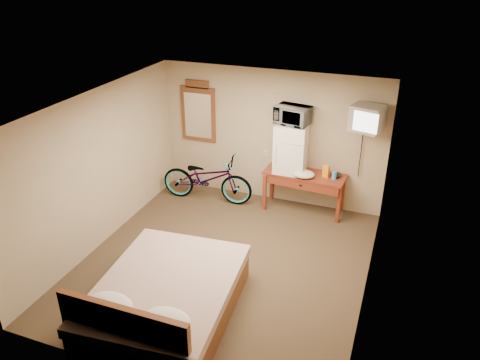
{
  "coord_description": "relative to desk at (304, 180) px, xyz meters",
  "views": [
    {
      "loc": [
        2.29,
        -5.45,
        4.31
      ],
      "look_at": [
        0.07,
        0.49,
        1.21
      ],
      "focal_mm": 35.0,
      "sensor_mm": 36.0,
      "label": 1
    }
  ],
  "objects": [
    {
      "name": "bed",
      "position": [
        -1.01,
        -3.36,
        -0.35
      ],
      "size": [
        1.84,
        2.34,
        0.9
      ],
      "color": "brown",
      "rests_on": "floor"
    },
    {
      "name": "blue_cup",
      "position": [
        0.53,
        -0.02,
        0.18
      ],
      "size": [
        0.08,
        0.08,
        0.14
      ],
      "primitive_type": "cylinder",
      "color": "#3E8CD3",
      "rests_on": "desk"
    },
    {
      "name": "crt_television",
      "position": [
        0.96,
        0.02,
        1.26
      ],
      "size": [
        0.58,
        0.64,
        0.43
      ],
      "color": "black",
      "rests_on": "room"
    },
    {
      "name": "desk",
      "position": [
        0.0,
        0.0,
        0.0
      ],
      "size": [
        1.48,
        0.66,
        0.75
      ],
      "color": "maroon",
      "rests_on": "floor"
    },
    {
      "name": "wall_mirror",
      "position": [
        -2.18,
        0.27,
        0.93
      ],
      "size": [
        0.7,
        0.04,
        1.19
      ],
      "color": "brown",
      "rests_on": "room"
    },
    {
      "name": "mini_fridge",
      "position": [
        -0.28,
        0.05,
        0.56
      ],
      "size": [
        0.57,
        0.55,
        0.89
      ],
      "color": "white",
      "rests_on": "desk"
    },
    {
      "name": "microwave",
      "position": [
        -0.28,
        0.05,
        1.16
      ],
      "size": [
        0.64,
        0.49,
        0.32
      ],
      "primitive_type": "imported",
      "rotation": [
        0.0,
        0.0,
        -0.19
      ],
      "color": "white",
      "rests_on": "mini_fridge"
    },
    {
      "name": "bicycle",
      "position": [
        -1.81,
        -0.22,
        -0.17
      ],
      "size": [
        1.81,
        0.76,
        0.93
      ],
      "primitive_type": "imported",
      "rotation": [
        0.0,
        0.0,
        1.65
      ],
      "color": "black",
      "rests_on": "floor"
    },
    {
      "name": "cloth_dark_b",
      "position": [
        0.55,
        0.09,
        0.16
      ],
      "size": [
        0.19,
        0.16,
        0.09
      ],
      "primitive_type": "ellipsoid",
      "color": "black",
      "rests_on": "desk"
    },
    {
      "name": "cloth_cream",
      "position": [
        0.01,
        -0.13,
        0.17
      ],
      "size": [
        0.4,
        0.31,
        0.12
      ],
      "primitive_type": "ellipsoid",
      "color": "beige",
      "rests_on": "desk"
    },
    {
      "name": "room",
      "position": [
        -0.73,
        -2.0,
        0.61
      ],
      "size": [
        4.6,
        4.64,
        2.5
      ],
      "color": "#443322",
      "rests_on": "ground"
    },
    {
      "name": "snack_bag",
      "position": [
        0.38,
        0.01,
        0.22
      ],
      "size": [
        0.13,
        0.1,
        0.22
      ],
      "primitive_type": "cube",
      "rotation": [
        0.0,
        0.0,
        -0.32
      ],
      "color": "orange",
      "rests_on": "desk"
    },
    {
      "name": "cloth_dark_a",
      "position": [
        -0.47,
        -0.12,
        0.15
      ],
      "size": [
        0.23,
        0.17,
        0.09
      ],
      "primitive_type": "ellipsoid",
      "color": "black",
      "rests_on": "desk"
    }
  ]
}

